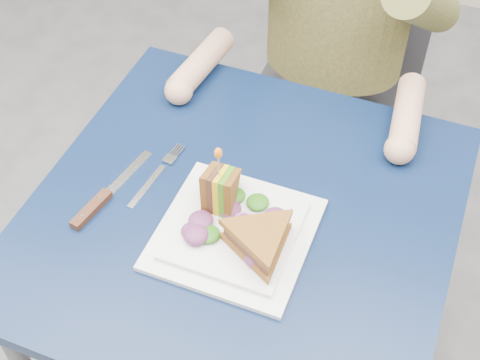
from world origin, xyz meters
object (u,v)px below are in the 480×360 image
at_px(plate, 235,233).
at_px(fork, 155,176).
at_px(table, 242,237).
at_px(knife, 99,202).
at_px(sandwich_upright, 219,190).
at_px(sandwich_flat, 260,240).
at_px(chair, 340,63).

height_order(plate, fork, plate).
relative_size(table, knife, 3.39).
relative_size(table, fork, 4.18).
bearing_deg(table, plate, -81.01).
bearing_deg(sandwich_upright, fork, 169.12).
height_order(sandwich_upright, fork, sandwich_upright).
height_order(sandwich_upright, knife, sandwich_upright).
distance_m(table, sandwich_flat, 0.16).
xyz_separation_m(table, knife, (-0.25, -0.08, 0.09)).
height_order(table, fork, fork).
distance_m(table, fork, 0.20).
bearing_deg(sandwich_upright, knife, -161.78).
relative_size(sandwich_upright, knife, 0.56).
distance_m(plate, sandwich_upright, 0.08).
xyz_separation_m(table, chair, (0.00, 0.72, -0.11)).
relative_size(table, plate, 2.88).
distance_m(table, plate, 0.11).
xyz_separation_m(chair, plate, (0.01, -0.78, 0.20)).
bearing_deg(knife, sandwich_flat, -0.15).
height_order(table, sandwich_flat, sandwich_flat).
xyz_separation_m(plate, fork, (-0.19, 0.07, -0.01)).
bearing_deg(table, sandwich_flat, -52.18).
bearing_deg(sandwich_flat, chair, 94.58).
xyz_separation_m(fork, knife, (-0.07, -0.10, 0.00)).
distance_m(chair, sandwich_flat, 0.84).
height_order(sandwich_flat, fork, sandwich_flat).
bearing_deg(table, fork, 175.24).
height_order(plate, sandwich_upright, sandwich_upright).
relative_size(sandwich_upright, fork, 0.70).
bearing_deg(chair, plate, -89.33).
bearing_deg(knife, sandwich_upright, 18.22).
relative_size(chair, sandwich_upright, 7.45).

